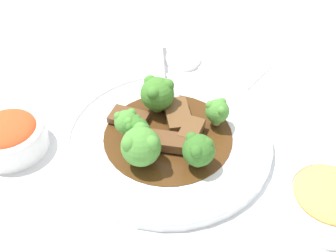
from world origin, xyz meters
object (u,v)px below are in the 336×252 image
at_px(side_bowl_kimchi, 9,135).
at_px(serving_spoon, 165,90).
at_px(beef_strip_2, 129,117).
at_px(sauce_dish, 183,59).
at_px(broccoli_floret_3, 199,150).
at_px(broccoli_floret_1, 127,122).
at_px(broccoli_floret_5, 137,129).
at_px(main_plate, 168,138).
at_px(beef_strip_0, 191,131).
at_px(side_bowl_appetizer, 329,199).
at_px(broccoli_floret_0, 157,93).
at_px(beef_strip_3, 165,141).
at_px(broccoli_floret_2, 141,146).
at_px(beef_strip_1, 178,115).
at_px(broccoli_floret_4, 217,111).

bearing_deg(side_bowl_kimchi, serving_spoon, -106.24).
xyz_separation_m(beef_strip_2, sauce_dish, (0.08, -0.19, -0.02)).
relative_size(broccoli_floret_3, side_bowl_kimchi, 0.46).
bearing_deg(sauce_dish, side_bowl_kimchi, 89.57).
bearing_deg(beef_strip_2, side_bowl_kimchi, 62.28).
bearing_deg(broccoli_floret_1, broccoli_floret_5, -169.15).
height_order(main_plate, beef_strip_0, beef_strip_0).
relative_size(broccoli_floret_1, broccoli_floret_5, 1.06).
relative_size(serving_spoon, side_bowl_appetizer, 1.61).
relative_size(broccoli_floret_0, broccoli_floret_1, 1.23).
bearing_deg(broccoli_floret_1, broccoli_floret_0, -75.84).
bearing_deg(beef_strip_2, broccoli_floret_1, 140.96).
xyz_separation_m(beef_strip_0, broccoli_floret_1, (0.06, 0.07, 0.02)).
bearing_deg(side_bowl_kimchi, beef_strip_2, -117.72).
bearing_deg(beef_strip_2, broccoli_floret_5, 157.99).
distance_m(beef_strip_3, side_bowl_kimchi, 0.23).
bearing_deg(side_bowl_appetizer, main_plate, 18.02).
height_order(broccoli_floret_3, broccoli_floret_5, broccoli_floret_3).
bearing_deg(sauce_dish, broccoli_floret_5, 121.44).
bearing_deg(beef_strip_3, broccoli_floret_2, 95.14).
bearing_deg(broccoli_floret_2, beef_strip_1, -70.53).
xyz_separation_m(beef_strip_2, broccoli_floret_0, (-0.01, -0.05, 0.03)).
xyz_separation_m(beef_strip_3, broccoli_floret_5, (0.03, 0.03, 0.02)).
height_order(beef_strip_0, beef_strip_2, beef_strip_0).
distance_m(broccoli_floret_1, sauce_dish, 0.24).
distance_m(beef_strip_2, broccoli_floret_2, 0.09).
bearing_deg(side_bowl_kimchi, beef_strip_3, -134.37).
bearing_deg(broccoli_floret_2, broccoli_floret_0, -51.10).
bearing_deg(main_plate, beef_strip_2, 22.24).
xyz_separation_m(beef_strip_0, serving_spoon, (0.10, -0.03, -0.00)).
height_order(broccoli_floret_2, sauce_dish, broccoli_floret_2).
relative_size(beef_strip_1, broccoli_floret_2, 1.36).
bearing_deg(broccoli_floret_2, beef_strip_0, -93.79).
bearing_deg(beef_strip_3, beef_strip_2, 4.79).
distance_m(broccoli_floret_5, side_bowl_kimchi, 0.19).
relative_size(beef_strip_0, broccoli_floret_2, 0.95).
xyz_separation_m(beef_strip_3, broccoli_floret_2, (-0.00, 0.04, 0.02)).
bearing_deg(side_bowl_appetizer, beef_strip_0, 13.60).
bearing_deg(broccoli_floret_2, sauce_dish, -54.75).
distance_m(broccoli_floret_5, sauce_dish, 0.25).
height_order(broccoli_floret_5, side_bowl_kimchi, broccoli_floret_5).
bearing_deg(broccoli_floret_3, beef_strip_0, -34.93).
height_order(beef_strip_2, broccoli_floret_2, broccoli_floret_2).
height_order(main_plate, beef_strip_2, beef_strip_2).
distance_m(broccoli_floret_1, serving_spoon, 0.12).
xyz_separation_m(broccoli_floret_1, broccoli_floret_2, (-0.05, 0.02, 0.00)).
xyz_separation_m(beef_strip_0, beef_strip_1, (0.04, -0.01, -0.00)).
height_order(beef_strip_0, broccoli_floret_5, broccoli_floret_5).
height_order(broccoli_floret_4, sauce_dish, broccoli_floret_4).
relative_size(broccoli_floret_0, serving_spoon, 0.29).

